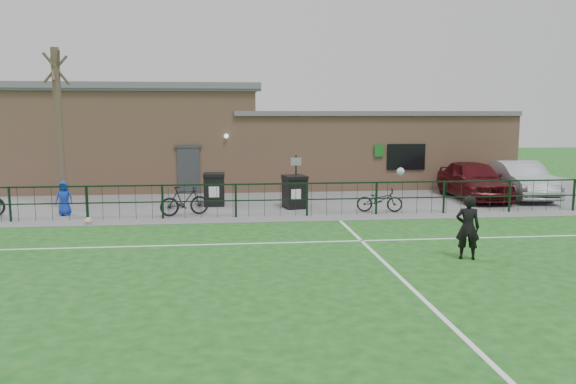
{
  "coord_description": "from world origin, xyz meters",
  "views": [
    {
      "loc": [
        -1.77,
        -11.32,
        3.61
      ],
      "look_at": [
        0.0,
        5.0,
        1.3
      ],
      "focal_mm": 35.0,
      "sensor_mm": 36.0,
      "label": 1
    }
  ],
  "objects": [
    {
      "name": "pitch_line_perp",
      "position": [
        2.0,
        0.0,
        0.0
      ],
      "size": [
        0.1,
        16.0,
        0.01
      ],
      "primitive_type": "cube",
      "color": "white",
      "rests_on": "ground"
    },
    {
      "name": "car_maroon",
      "position": [
        8.53,
        11.14,
        0.83
      ],
      "size": [
        2.13,
        4.85,
        1.62
      ],
      "primitive_type": "imported",
      "rotation": [
        0.0,
        0.0,
        -0.05
      ],
      "color": "#480C12",
      "rests_on": "paving_strip"
    },
    {
      "name": "ball_ground",
      "position": [
        -6.33,
        7.28,
        0.12
      ],
      "size": [
        0.24,
        0.24,
        0.24
      ],
      "primitive_type": "sphere",
      "color": "white",
      "rests_on": "ground"
    },
    {
      "name": "paving_strip",
      "position": [
        0.0,
        13.5,
        0.01
      ],
      "size": [
        34.0,
        13.0,
        0.02
      ],
      "primitive_type": "cube",
      "color": "slate",
      "rests_on": "ground"
    },
    {
      "name": "bicycle_e",
      "position": [
        3.76,
        8.5,
        0.46
      ],
      "size": [
        1.74,
        0.86,
        0.87
      ],
      "primitive_type": "imported",
      "rotation": [
        0.0,
        0.0,
        1.39
      ],
      "color": "black",
      "rests_on": "paving_strip"
    },
    {
      "name": "perimeter_fence",
      "position": [
        0.0,
        8.0,
        0.6
      ],
      "size": [
        28.0,
        0.1,
        1.2
      ],
      "primitive_type": "cube",
      "color": "black",
      "rests_on": "ground"
    },
    {
      "name": "spectator_child",
      "position": [
        -7.53,
        8.99,
        0.63
      ],
      "size": [
        0.6,
        0.39,
        1.21
      ],
      "primitive_type": "imported",
      "rotation": [
        0.0,
        0.0,
        -0.01
      ],
      "color": "#1232AF",
      "rests_on": "paving_strip"
    },
    {
      "name": "clubhouse",
      "position": [
        -0.88,
        16.5,
        2.22
      ],
      "size": [
        24.25,
        5.4,
        4.96
      ],
      "color": "tan",
      "rests_on": "ground"
    },
    {
      "name": "wheelie_bin_right",
      "position": [
        0.76,
        9.69,
        0.6
      ],
      "size": [
        0.93,
        1.01,
        1.16
      ],
      "primitive_type": "cube",
      "rotation": [
        0.0,
        0.0,
        0.21
      ],
      "color": "black",
      "rests_on": "paving_strip"
    },
    {
      "name": "bare_tree",
      "position": [
        -8.0,
        10.5,
        3.0
      ],
      "size": [
        0.3,
        0.3,
        6.0
      ],
      "primitive_type": "cylinder",
      "color": "#48392B",
      "rests_on": "ground"
    },
    {
      "name": "pitch_line_touch",
      "position": [
        0.0,
        7.8,
        0.0
      ],
      "size": [
        28.0,
        0.1,
        0.01
      ],
      "primitive_type": "cube",
      "color": "white",
      "rests_on": "ground"
    },
    {
      "name": "bicycle_d",
      "position": [
        -3.3,
        8.53,
        0.54
      ],
      "size": [
        1.81,
        0.98,
        1.05
      ],
      "primitive_type": "imported",
      "rotation": [
        0.0,
        0.0,
        1.87
      ],
      "color": "black",
      "rests_on": "paving_strip"
    },
    {
      "name": "car_silver",
      "position": [
        10.63,
        11.22,
        0.8
      ],
      "size": [
        2.12,
        4.88,
        1.56
      ],
      "primitive_type": "imported",
      "rotation": [
        0.0,
        0.0,
        -0.1
      ],
      "color": "#A7A9AF",
      "rests_on": "paving_strip"
    },
    {
      "name": "wheelie_bin_left",
      "position": [
        -2.3,
        10.64,
        0.61
      ],
      "size": [
        0.79,
        0.89,
        1.19
      ],
      "primitive_type": "cube",
      "rotation": [
        0.0,
        0.0,
        -0.01
      ],
      "color": "black",
      "rests_on": "paving_strip"
    },
    {
      "name": "sign_post",
      "position": [
        0.84,
        9.91,
        1.02
      ],
      "size": [
        0.08,
        0.08,
        2.0
      ],
      "primitive_type": "cylinder",
      "rotation": [
        0.0,
        0.0,
        0.34
      ],
      "color": "black",
      "rests_on": "paving_strip"
    },
    {
      "name": "ground",
      "position": [
        0.0,
        0.0,
        0.0
      ],
      "size": [
        90.0,
        90.0,
        0.0
      ],
      "primitive_type": "plane",
      "color": "#174F18",
      "rests_on": "ground"
    },
    {
      "name": "goalkeeper_kick",
      "position": [
        4.11,
        1.84,
        0.84
      ],
      "size": [
        1.35,
        3.05,
        2.05
      ],
      "color": "black",
      "rests_on": "ground"
    },
    {
      "name": "pitch_line_mid",
      "position": [
        0.0,
        4.0,
        0.0
      ],
      "size": [
        28.0,
        0.1,
        0.01
      ],
      "primitive_type": "cube",
      "color": "white",
      "rests_on": "ground"
    }
  ]
}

